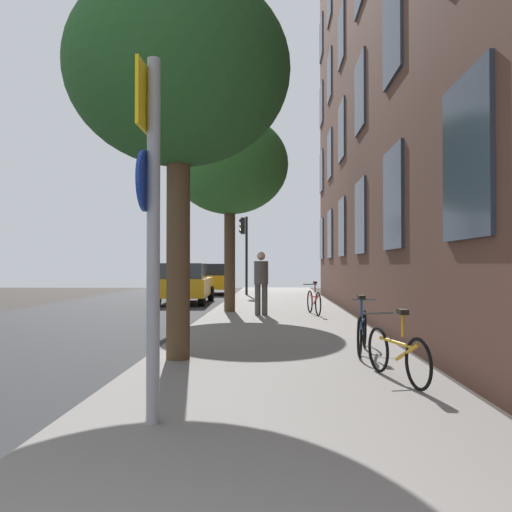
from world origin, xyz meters
TOP-DOWN VIEW (x-y plane):
  - ground_plane at (-2.40, 15.00)m, footprint 41.80×41.80m
  - road_asphalt at (-4.50, 15.00)m, footprint 7.00×38.00m
  - sidewalk at (1.10, 15.00)m, footprint 4.20×38.00m
  - sign_post at (-0.11, 4.19)m, footprint 0.15×0.60m
  - traffic_light at (-0.46, 25.26)m, footprint 0.43×0.24m
  - tree_near at (-0.46, 7.49)m, footprint 3.44×3.44m
  - tree_far at (-0.39, 15.97)m, footprint 3.65×3.65m
  - bicycle_0 at (2.53, 6.05)m, footprint 0.55×1.64m
  - bicycle_1 at (2.45, 8.26)m, footprint 0.55×1.69m
  - bicycle_2 at (2.15, 14.97)m, footprint 0.44×1.75m
  - pedestrian_0 at (0.62, 14.71)m, footprint 0.56×0.56m
  - car_0 at (-2.60, 20.88)m, footprint 2.07×4.51m
  - car_1 at (-2.16, 27.94)m, footprint 1.95×4.18m

SIDE VIEW (x-z plane):
  - ground_plane at x=-2.40m, z-range 0.00..0.00m
  - road_asphalt at x=-4.50m, z-range 0.00..0.01m
  - sidewalk at x=1.10m, z-range 0.00..0.12m
  - bicycle_0 at x=2.53m, z-range 0.02..0.92m
  - bicycle_1 at x=2.45m, z-range 0.02..0.96m
  - bicycle_2 at x=2.15m, z-range 0.02..0.98m
  - car_1 at x=-2.16m, z-range 0.03..1.65m
  - car_0 at x=-2.60m, z-range 0.03..1.65m
  - pedestrian_0 at x=0.62m, z-range 0.25..2.06m
  - sign_post at x=-0.11m, z-range 0.40..3.72m
  - traffic_light at x=-0.46m, z-range 0.82..4.61m
  - tree_near at x=-0.46m, z-range 1.57..7.45m
  - tree_far at x=-0.39m, z-range 1.61..7.74m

